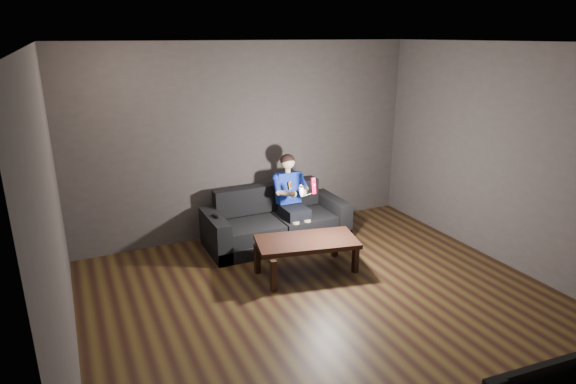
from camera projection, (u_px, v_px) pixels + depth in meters
floor at (338, 313)px, 5.03m from camera, size 5.00×5.00×0.00m
back_wall at (249, 141)px, 6.76m from camera, size 5.00×0.04×2.70m
left_wall at (57, 234)px, 3.59m from camera, size 0.04×5.00×2.70m
right_wall at (526, 162)px, 5.63m from camera, size 0.04×5.00×2.70m
ceiling at (349, 43)px, 4.19m from camera, size 5.00×5.00×0.02m
sofa at (276, 225)px, 6.70m from camera, size 1.96×0.84×0.76m
child at (291, 193)px, 6.61m from camera, size 0.48×0.59×1.19m
wii_remote_red at (313, 186)px, 6.18m from camera, size 0.06×0.08×0.21m
nunchuk_white at (301, 190)px, 6.13m from camera, size 0.08×0.11×0.17m
wii_remote_black at (215, 216)px, 6.18m from camera, size 0.05×0.14×0.03m
coffee_table at (307, 244)px, 5.77m from camera, size 1.30×0.84×0.44m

